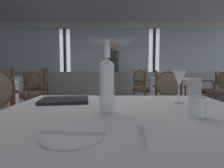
{
  "coord_description": "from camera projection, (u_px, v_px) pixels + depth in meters",
  "views": [
    {
      "loc": [
        0.16,
        -2.8,
        0.97
      ],
      "look_at": [
        0.15,
        -1.73,
        0.88
      ],
      "focal_mm": 29.93,
      "sensor_mm": 36.0,
      "label": 1
    }
  ],
  "objects": [
    {
      "name": "ground_plane",
      "position": [
        104.0,
        132.0,
        2.87
      ],
      "size": [
        14.12,
        14.12,
        0.0
      ],
      "primitive_type": "plane",
      "color": "#47384C"
    },
    {
      "name": "window_wall_far",
      "position": [
        109.0,
        66.0,
        6.84
      ],
      "size": [
        10.37,
        0.14,
        2.65
      ],
      "color": "beige",
      "rests_on": "ground_plane"
    },
    {
      "name": "side_plate",
      "position": [
        72.0,
        135.0,
        0.58
      ],
      "size": [
        0.19,
        0.19,
        0.01
      ],
      "primitive_type": "cylinder",
      "color": "white",
      "rests_on": "foreground_table"
    },
    {
      "name": "butter_knife",
      "position": [
        72.0,
        133.0,
        0.58
      ],
      "size": [
        0.21,
        0.03,
        0.0
      ],
      "primitive_type": "cube",
      "rotation": [
        0.0,
        0.0,
        -0.07
      ],
      "color": "silver",
      "rests_on": "foreground_table"
    },
    {
      "name": "dinner_fork",
      "position": [
        143.0,
        136.0,
        0.57
      ],
      "size": [
        0.04,
        0.18,
        0.0
      ],
      "primitive_type": "cube",
      "rotation": [
        0.0,
        0.0,
        1.47
      ],
      "color": "silver",
      "rests_on": "foreground_table"
    },
    {
      "name": "water_bottle",
      "position": [
        107.0,
        83.0,
        0.9
      ],
      "size": [
        0.07,
        0.07,
        0.35
      ],
      "color": "white",
      "rests_on": "foreground_table"
    },
    {
      "name": "wine_glass",
      "position": [
        179.0,
        79.0,
        1.11
      ],
      "size": [
        0.08,
        0.08,
        0.2
      ],
      "color": "white",
      "rests_on": "foreground_table"
    },
    {
      "name": "water_tumbler",
      "position": [
        197.0,
        107.0,
        0.82
      ],
      "size": [
        0.07,
        0.07,
        0.08
      ],
      "primitive_type": "cylinder",
      "color": "white",
      "rests_on": "foreground_table"
    },
    {
      "name": "menu_book",
      "position": [
        64.0,
        100.0,
        1.18
      ],
      "size": [
        0.32,
        0.27,
        0.02
      ],
      "primitive_type": "cube",
      "rotation": [
        0.0,
        0.0,
        0.15
      ],
      "color": "black",
      "rests_on": "foreground_table"
    },
    {
      "name": "background_table_0",
      "position": [
        175.0,
        96.0,
        4.08
      ],
      "size": [
        1.09,
        1.09,
        0.76
      ],
      "color": "white",
      "rests_on": "ground_plane"
    },
    {
      "name": "dining_chair_0_0",
      "position": [
        143.0,
        85.0,
        4.85
      ],
      "size": [
        0.66,
        0.64,
        0.96
      ],
      "rotation": [
        0.0,
        0.0,
        5.35
      ],
      "color": "brown",
      "rests_on": "ground_plane"
    },
    {
      "name": "dining_chair_0_1",
      "position": [
        169.0,
        94.0,
        3.18
      ],
      "size": [
        0.64,
        0.61,
        0.94
      ],
      "rotation": [
        0.0,
        0.0,
        7.44
      ],
      "color": "brown",
      "rests_on": "ground_plane"
    },
    {
      "name": "dining_chair_0_2",
      "position": [
        216.0,
        88.0,
        4.16
      ],
      "size": [
        0.51,
        0.57,
        0.91
      ],
      "rotation": [
        0.0,
        0.0,
        9.54
      ],
      "color": "brown",
      "rests_on": "ground_plane"
    },
    {
      "name": "background_table_1",
      "position": [
        2.0,
        91.0,
        4.99
      ],
      "size": [
        1.23,
        1.23,
        0.76
      ],
      "color": "white",
      "rests_on": "ground_plane"
    },
    {
      "name": "dining_chair_1_1",
      "position": [
        42.0,
        83.0,
        5.08
      ],
      "size": [
        0.51,
        0.57,
        0.99
      ],
      "rotation": [
        0.0,
        0.0,
        9.53
      ],
      "color": "brown",
      "rests_on": "ground_plane"
    },
    {
      "name": "dining_chair_2_2",
      "position": [
        28.0,
        90.0,
        3.73
      ],
      "size": [
        0.63,
        0.58,
        0.93
      ],
      "rotation": [
        0.0,
        0.0,
        10.67
      ],
      "color": "brown",
      "rests_on": "ground_plane"
    },
    {
      "name": "diner_person_0",
      "position": [
        113.0,
        67.0,
        5.79
      ],
      "size": [
        0.36,
        0.46,
        1.76
      ],
      "rotation": [
        0.0,
        0.0,
        0.56
      ],
      "color": "gray",
      "rests_on": "ground_plane"
    }
  ]
}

